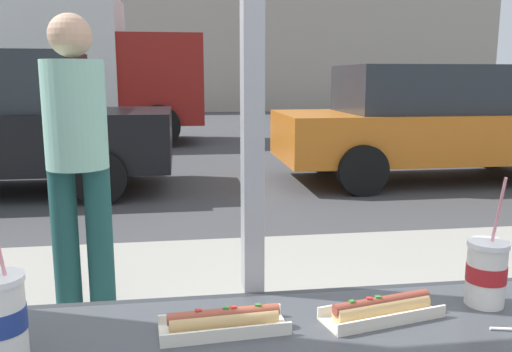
{
  "coord_description": "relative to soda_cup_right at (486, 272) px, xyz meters",
  "views": [
    {
      "loc": [
        -0.18,
        -1.2,
        1.46
      ],
      "look_at": [
        0.28,
        1.97,
        0.86
      ],
      "focal_mm": 37.22,
      "sensor_mm": 36.0,
      "label": 1
    }
  ],
  "objects": [
    {
      "name": "pedestrian",
      "position": [
        -1.24,
        1.77,
        0.07
      ],
      "size": [
        0.32,
        0.32,
        1.63
      ],
      "color": "#1D4948",
      "rests_on": "sidewalk_strip"
    },
    {
      "name": "hotdog_tray_near",
      "position": [
        -0.62,
        -0.05,
        -0.06
      ],
      "size": [
        0.28,
        0.12,
        0.05
      ],
      "color": "silver",
      "rests_on": "window_counter"
    },
    {
      "name": "building_facade_far",
      "position": [
        -0.53,
        22.07,
        1.75
      ],
      "size": [
        28.0,
        1.2,
        5.51
      ],
      "primitive_type": "cube",
      "color": "#A89E8E",
      "rests_on": "ground"
    },
    {
      "name": "soda_cup_right",
      "position": [
        0.0,
        0.0,
        0.0
      ],
      "size": [
        0.1,
        0.1,
        0.31
      ],
      "color": "silver",
      "rests_on": "window_counter"
    },
    {
      "name": "sidewalk_strip",
      "position": [
        -0.53,
        1.71,
        -0.94
      ],
      "size": [
        16.0,
        2.8,
        0.15
      ],
      "primitive_type": "cube",
      "color": "#9E998E",
      "rests_on": "ground"
    },
    {
      "name": "parked_car_orange",
      "position": [
        2.88,
        6.0,
        -0.18
      ],
      "size": [
        4.55,
        1.92,
        1.62
      ],
      "color": "orange",
      "rests_on": "ground"
    },
    {
      "name": "hotdog_tray_far",
      "position": [
        -0.27,
        -0.04,
        -0.06
      ],
      "size": [
        0.29,
        0.15,
        0.05
      ],
      "color": "beige",
      "rests_on": "window_counter"
    },
    {
      "name": "ground_plane",
      "position": [
        -0.53,
        8.11,
        -1.01
      ],
      "size": [
        60.0,
        60.0,
        0.0
      ],
      "primitive_type": "plane",
      "color": "#424244"
    },
    {
      "name": "box_truck",
      "position": [
        -3.81,
        11.12,
        0.68
      ],
      "size": [
        6.88,
        2.44,
        3.13
      ],
      "color": "silver",
      "rests_on": "ground"
    }
  ]
}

